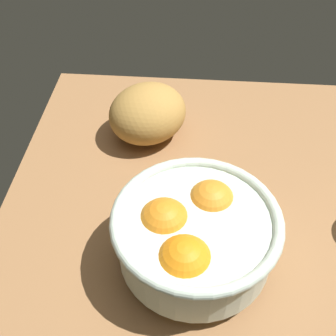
{
  "coord_description": "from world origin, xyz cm",
  "views": [
    {
      "loc": [
        11.14,
        49.97,
        54.98
      ],
      "look_at": [
        15.06,
        0.38,
        5.0
      ],
      "focal_mm": 46.78,
      "sensor_mm": 36.0,
      "label": 1
    }
  ],
  "objects": [
    {
      "name": "ground_plane",
      "position": [
        0.0,
        0.0,
        -1.5
      ],
      "size": [
        83.87,
        65.71,
        3.0
      ],
      "primitive_type": "cube",
      "color": "#93663E"
    },
    {
      "name": "fruit_bowl",
      "position": [
        10.49,
        14.34,
        6.64
      ],
      "size": [
        22.93,
        22.93,
        11.45
      ],
      "color": "silver",
      "rests_on": "ground"
    },
    {
      "name": "bread_loaf",
      "position": [
        19.92,
        -13.47,
        5.07
      ],
      "size": [
        19.85,
        19.87,
        10.14
      ],
      "primitive_type": "ellipsoid",
      "rotation": [
        0.0,
        0.0,
        0.8
      ],
      "color": "#B0823E",
      "rests_on": "ground"
    }
  ]
}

